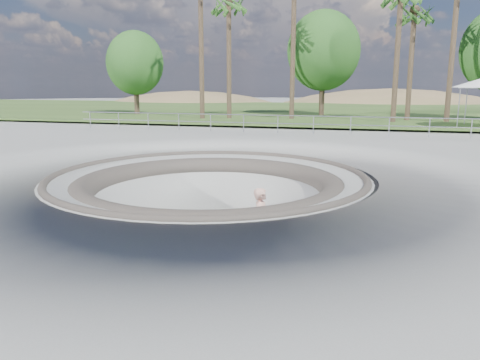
{
  "coord_description": "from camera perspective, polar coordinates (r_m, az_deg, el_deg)",
  "views": [
    {
      "loc": [
        4.89,
        -14.06,
        2.94
      ],
      "look_at": [
        1.04,
        0.07,
        -0.1
      ],
      "focal_mm": 35.0,
      "sensor_mm": 36.0,
      "label": 1
    }
  ],
  "objects": [
    {
      "name": "palm_b",
      "position": [
        36.81,
        -1.38,
        20.26
      ],
      "size": [
        2.6,
        2.6,
        9.57
      ],
      "color": "brown",
      "rests_on": "ground"
    },
    {
      "name": "palm_d",
      "position": [
        36.92,
        20.48,
        18.15
      ],
      "size": [
        2.6,
        2.6,
        8.61
      ],
      "color": "brown",
      "rests_on": "ground"
    },
    {
      "name": "ground",
      "position": [
        15.17,
        -3.85,
        0.53
      ],
      "size": [
        180.0,
        180.0,
        0.0
      ],
      "primitive_type": "plane",
      "color": "#A1A29D",
      "rests_on": "ground"
    },
    {
      "name": "skater",
      "position": [
        13.04,
        2.65,
        -5.18
      ],
      "size": [
        0.56,
        0.77,
        1.94
      ],
      "primitive_type": "imported",
      "rotation": [
        0.0,
        0.0,
        1.71
      ],
      "color": "#E5A994",
      "rests_on": "skateboard"
    },
    {
      "name": "grass_strip",
      "position": [
        48.38,
        9.52,
        8.34
      ],
      "size": [
        180.0,
        36.0,
        0.12
      ],
      "color": "#365221",
      "rests_on": "ground"
    },
    {
      "name": "skateboard",
      "position": [
        13.36,
        2.61,
        -9.24
      ],
      "size": [
        0.76,
        0.34,
        0.08
      ],
      "color": "olive",
      "rests_on": "ground"
    },
    {
      "name": "bushy_tree_mid",
      "position": [
        40.92,
        10.13,
        15.25
      ],
      "size": [
        6.05,
        5.5,
        8.72
      ],
      "color": "brown",
      "rests_on": "ground"
    },
    {
      "name": "safety_railing",
      "position": [
        26.61,
        4.63,
        6.84
      ],
      "size": [
        25.0,
        0.06,
        1.03
      ],
      "color": "gray",
      "rests_on": "ground"
    },
    {
      "name": "distant_hills",
      "position": [
        71.93,
        14.23,
        3.4
      ],
      "size": [
        103.2,
        45.0,
        28.6
      ],
      "color": "brown",
      "rests_on": "ground"
    },
    {
      "name": "bushy_tree_left",
      "position": [
        42.55,
        -12.68,
        13.73
      ],
      "size": [
        5.0,
        4.55,
        7.21
      ],
      "color": "brown",
      "rests_on": "ground"
    },
    {
      "name": "skate_bowl",
      "position": [
        15.63,
        -3.76,
        -6.07
      ],
      "size": [
        14.0,
        14.0,
        4.1
      ],
      "color": "#A1A29D",
      "rests_on": "ground"
    }
  ]
}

